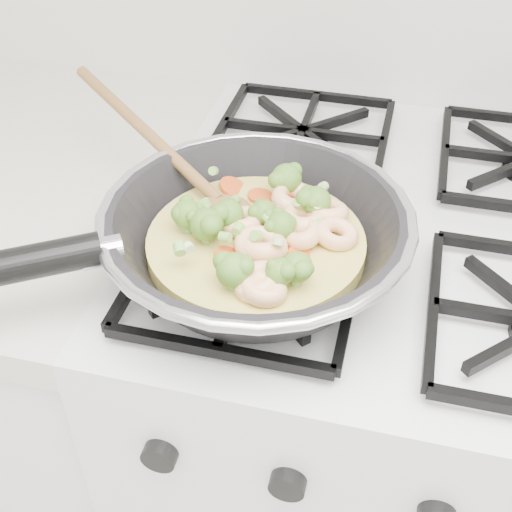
# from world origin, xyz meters

# --- Properties ---
(stove) EXTENTS (0.60, 0.60, 0.92)m
(stove) POSITION_xyz_m (0.00, 1.70, 0.46)
(stove) COLOR white
(stove) RESTS_ON ground
(skillet) EXTENTS (0.46, 0.41, 0.10)m
(skillet) POSITION_xyz_m (-0.15, 1.56, 0.96)
(skillet) COLOR black
(skillet) RESTS_ON stove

